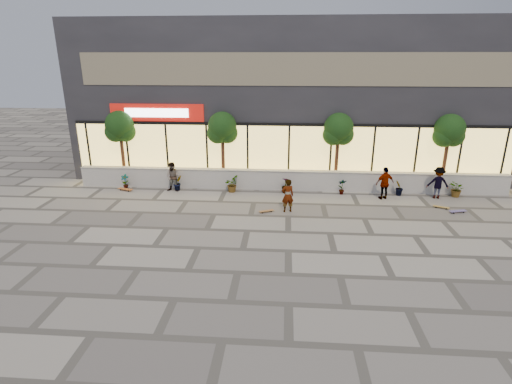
# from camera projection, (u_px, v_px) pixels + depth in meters

# --- Properties ---
(ground) EXTENTS (80.00, 80.00, 0.00)m
(ground) POSITION_uv_depth(u_px,v_px,m) (288.00, 251.00, 14.25)
(ground) COLOR #A69F90
(ground) RESTS_ON ground
(planter_wall) EXTENTS (22.00, 0.42, 1.04)m
(planter_wall) POSITION_uv_depth(u_px,v_px,m) (288.00, 180.00, 20.70)
(planter_wall) COLOR silver
(planter_wall) RESTS_ON ground
(retail_building) EXTENTS (24.00, 9.17, 8.50)m
(retail_building) POSITION_uv_depth(u_px,v_px,m) (290.00, 97.00, 24.68)
(retail_building) COLOR #27272C
(retail_building) RESTS_ON ground
(shrub_a) EXTENTS (0.43, 0.29, 0.81)m
(shrub_a) POSITION_uv_depth(u_px,v_px,m) (125.00, 182.00, 20.81)
(shrub_a) COLOR black
(shrub_a) RESTS_ON ground
(shrub_b) EXTENTS (0.57, 0.57, 0.81)m
(shrub_b) POSITION_uv_depth(u_px,v_px,m) (178.00, 183.00, 20.61)
(shrub_b) COLOR black
(shrub_b) RESTS_ON ground
(shrub_c) EXTENTS (0.68, 0.77, 0.81)m
(shrub_c) POSITION_uv_depth(u_px,v_px,m) (231.00, 184.00, 20.42)
(shrub_c) COLOR black
(shrub_c) RESTS_ON ground
(shrub_d) EXTENTS (0.64, 0.64, 0.81)m
(shrub_d) POSITION_uv_depth(u_px,v_px,m) (286.00, 185.00, 20.22)
(shrub_d) COLOR black
(shrub_d) RESTS_ON ground
(shrub_e) EXTENTS (0.46, 0.35, 0.81)m
(shrub_e) POSITION_uv_depth(u_px,v_px,m) (342.00, 187.00, 20.02)
(shrub_e) COLOR black
(shrub_e) RESTS_ON ground
(shrub_f) EXTENTS (0.55, 0.57, 0.81)m
(shrub_f) POSITION_uv_depth(u_px,v_px,m) (399.00, 188.00, 19.83)
(shrub_f) COLOR black
(shrub_f) RESTS_ON ground
(shrub_g) EXTENTS (0.77, 0.84, 0.81)m
(shrub_g) POSITION_uv_depth(u_px,v_px,m) (457.00, 189.00, 19.63)
(shrub_g) COLOR black
(shrub_g) RESTS_ON ground
(tree_west) EXTENTS (1.60, 1.50, 3.92)m
(tree_west) POSITION_uv_depth(u_px,v_px,m) (120.00, 128.00, 21.20)
(tree_west) COLOR #4E291C
(tree_west) RESTS_ON ground
(tree_midwest) EXTENTS (1.60, 1.50, 3.92)m
(tree_midwest) POSITION_uv_depth(u_px,v_px,m) (222.00, 130.00, 20.81)
(tree_midwest) COLOR #4E291C
(tree_midwest) RESTS_ON ground
(tree_mideast) EXTENTS (1.60, 1.50, 3.92)m
(tree_mideast) POSITION_uv_depth(u_px,v_px,m) (338.00, 131.00, 20.39)
(tree_mideast) COLOR #4E291C
(tree_mideast) RESTS_ON ground
(tree_east) EXTENTS (1.60, 1.50, 3.92)m
(tree_east) POSITION_uv_depth(u_px,v_px,m) (449.00, 133.00, 20.01)
(tree_east) COLOR #4E291C
(tree_east) RESTS_ON ground
(skater_center) EXTENTS (0.63, 0.50, 1.52)m
(skater_center) POSITION_uv_depth(u_px,v_px,m) (288.00, 196.00, 17.65)
(skater_center) COLOR silver
(skater_center) RESTS_ON ground
(skater_left) EXTENTS (0.81, 0.67, 1.52)m
(skater_left) POSITION_uv_depth(u_px,v_px,m) (173.00, 177.00, 20.37)
(skater_left) COLOR tan
(skater_left) RESTS_ON ground
(skater_right_near) EXTENTS (1.01, 0.66, 1.60)m
(skater_right_near) POSITION_uv_depth(u_px,v_px,m) (385.00, 183.00, 19.24)
(skater_right_near) COLOR white
(skater_right_near) RESTS_ON ground
(skater_right_far) EXTENTS (1.07, 0.70, 1.57)m
(skater_right_far) POSITION_uv_depth(u_px,v_px,m) (438.00, 183.00, 19.37)
(skater_right_far) COLOR maroon
(skater_right_far) RESTS_ON ground
(skateboard_center) EXTENTS (0.70, 0.46, 0.08)m
(skateboard_center) POSITION_uv_depth(u_px,v_px,m) (266.00, 211.00, 17.78)
(skateboard_center) COLOR brown
(skateboard_center) RESTS_ON ground
(skateboard_left) EXTENTS (0.86, 0.48, 0.10)m
(skateboard_left) POSITION_uv_depth(u_px,v_px,m) (125.00, 189.00, 20.67)
(skateboard_left) COLOR orange
(skateboard_left) RESTS_ON ground
(skateboard_right_near) EXTENTS (0.70, 0.45, 0.08)m
(skateboard_right_near) POSITION_uv_depth(u_px,v_px,m) (441.00, 207.00, 18.25)
(skateboard_right_near) COLOR olive
(skateboard_right_near) RESTS_ON ground
(skateboard_right_far) EXTENTS (0.83, 0.41, 0.10)m
(skateboard_right_far) POSITION_uv_depth(u_px,v_px,m) (458.00, 211.00, 17.73)
(skateboard_right_far) COLOR #564C8B
(skateboard_right_far) RESTS_ON ground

